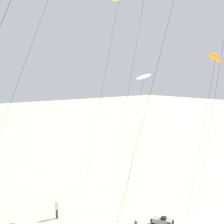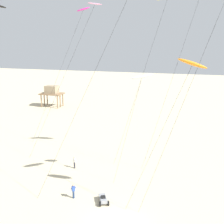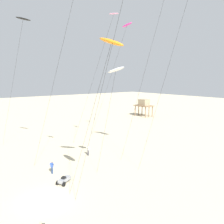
{
  "view_description": "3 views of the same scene",
  "coord_description": "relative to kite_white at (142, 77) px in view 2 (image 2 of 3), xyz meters",
  "views": [
    {
      "loc": [
        -22.17,
        -13.78,
        13.26
      ],
      "look_at": [
        -0.94,
        11.81,
        9.25
      ],
      "focal_mm": 48.83,
      "sensor_mm": 36.0,
      "label": 1
    },
    {
      "loc": [
        6.96,
        -24.22,
        17.18
      ],
      "look_at": [
        -4.04,
        11.96,
        7.88
      ],
      "focal_mm": 47.61,
      "sensor_mm": 36.0,
      "label": 2
    },
    {
      "loc": [
        20.75,
        -7.36,
        12.19
      ],
      "look_at": [
        -3.44,
        10.92,
        7.6
      ],
      "focal_mm": 35.94,
      "sensor_mm": 36.0,
      "label": 3
    }
  ],
  "objects": [
    {
      "name": "ground_plane",
      "position": [
        -0.49,
        -8.46,
        -13.03
      ],
      "size": [
        260.0,
        260.0,
        0.0
      ],
      "primitive_type": "plane",
      "color": "beige"
    },
    {
      "name": "kite_white",
      "position": [
        0.0,
        0.0,
        0.0
      ],
      "size": [
        4.4,
        1.2,
        13.56
      ],
      "color": "white",
      "rests_on": "ground"
    },
    {
      "name": "kite_pink",
      "position": [
        -7.84,
        5.33,
        7.69
      ],
      "size": [
        10.92,
        2.55,
        21.85
      ],
      "color": "pink",
      "rests_on": "ground"
    },
    {
      "name": "kite_orange",
      "position": [
        5.53,
        -4.81,
        1.94
      ],
      "size": [
        7.2,
        1.84,
        15.69
      ],
      "color": "orange",
      "rests_on": "ground"
    },
    {
      "name": "kite_magenta",
      "position": [
        -11.71,
        11.56,
        8.22
      ],
      "size": [
        10.31,
        2.52,
        22.04
      ],
      "color": "#D8339E",
      "rests_on": "ground"
    },
    {
      "name": "kite_flyer_nearest",
      "position": [
        -9.38,
        1.82,
        -12.14
      ],
      "size": [
        0.66,
        0.64,
        1.67
      ],
      "color": "#33333D",
      "rests_on": "ground"
    },
    {
      "name": "kite_flyer_furthest",
      "position": [
        -6.26,
        -5.47,
        -12.14
      ],
      "size": [
        0.72,
        0.73,
        1.67
      ],
      "color": "navy",
      "rests_on": "ground"
    },
    {
      "name": "stilt_house",
      "position": [
        -30.58,
        35.43,
        -9.0
      ],
      "size": [
        5.78,
        3.84,
        5.5
      ],
      "color": "#846647",
      "rests_on": "ground"
    },
    {
      "name": "beach_buggy",
      "position": [
        -2.84,
        -5.38,
        -12.6
      ],
      "size": [
        1.63,
        2.08,
        0.82
      ],
      "color": "gray",
      "rests_on": "ground"
    }
  ]
}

